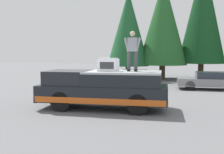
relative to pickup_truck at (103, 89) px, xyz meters
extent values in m
plane|color=slate|center=(0.35, -0.42, -0.87)|extent=(90.00, 90.00, 0.00)
cube|color=black|center=(0.00, 0.01, -0.17)|extent=(2.00, 5.50, 0.70)
cube|color=#CC5619|center=(0.00, 0.01, -0.37)|extent=(2.01, 5.39, 0.24)
cube|color=black|center=(0.00, 1.52, 0.48)|extent=(1.84, 1.87, 0.60)
cube|color=black|center=(0.00, -0.87, 0.44)|extent=(1.92, 3.19, 0.52)
cube|color=#A8AAAF|center=(0.00, -0.87, 0.74)|extent=(1.94, 3.19, 0.08)
cube|color=#232326|center=(0.00, 2.70, -0.44)|extent=(1.96, 0.16, 0.20)
cube|color=#B2B5BA|center=(0.00, -2.68, -0.44)|extent=(1.96, 0.16, 0.20)
cylinder|color=black|center=(-0.85, 1.60, -0.45)|extent=(0.30, 0.84, 0.84)
cylinder|color=black|center=(0.85, 1.60, -0.45)|extent=(0.30, 0.84, 0.84)
cylinder|color=black|center=(-0.85, -1.59, -0.45)|extent=(0.30, 0.84, 0.84)
cylinder|color=black|center=(0.85, -1.59, -0.45)|extent=(0.30, 0.84, 0.84)
cube|color=silver|center=(-0.09, -0.25, 1.04)|extent=(0.64, 0.84, 0.52)
cube|color=#2D2D30|center=(-0.41, -0.25, 1.04)|extent=(0.01, 0.59, 0.29)
cube|color=#99999E|center=(-0.09, -0.25, 1.32)|extent=(0.58, 0.76, 0.04)
cylinder|color=#333338|center=(0.13, -1.40, 1.20)|extent=(0.15, 0.15, 0.84)
cube|color=black|center=(0.09, -1.40, 0.82)|extent=(0.26, 0.11, 0.08)
cylinder|color=#333338|center=(0.13, -1.10, 1.20)|extent=(0.15, 0.15, 0.84)
cube|color=black|center=(0.09, -1.10, 0.82)|extent=(0.26, 0.11, 0.08)
cube|color=#9399A3|center=(0.13, -1.25, 1.91)|extent=(0.24, 0.40, 0.58)
sphere|color=beige|center=(0.13, -1.25, 2.36)|extent=(0.22, 0.22, 0.22)
cylinder|color=#9399A3|center=(0.10, -1.49, 1.91)|extent=(0.09, 0.23, 0.58)
cylinder|color=#9399A3|center=(0.10, -1.00, 1.91)|extent=(0.09, 0.23, 0.58)
cube|color=gray|center=(7.30, -5.50, -0.38)|extent=(1.64, 4.10, 0.50)
cube|color=#282D38|center=(7.30, -5.60, 0.08)|extent=(1.31, 1.89, 0.42)
cylinder|color=black|center=(6.58, -4.23, -0.56)|extent=(0.20, 0.62, 0.62)
cylinder|color=black|center=(8.02, -4.23, -0.56)|extent=(0.20, 0.62, 0.62)
cube|color=navy|center=(8.30, -0.29, -0.38)|extent=(1.64, 4.10, 0.50)
cube|color=#282D38|center=(8.30, -0.39, 0.08)|extent=(1.31, 1.89, 0.42)
cylinder|color=black|center=(7.58, 0.98, -0.56)|extent=(0.20, 0.62, 0.62)
cylinder|color=black|center=(9.02, 0.98, -0.56)|extent=(0.20, 0.62, 0.62)
cylinder|color=black|center=(7.58, -1.56, -0.56)|extent=(0.20, 0.62, 0.62)
cylinder|color=black|center=(9.02, -1.56, -0.56)|extent=(0.20, 0.62, 0.62)
cylinder|color=#4C3826|center=(14.47, -5.86, -0.14)|extent=(0.50, 0.50, 1.47)
cone|color=#14421E|center=(14.47, -5.86, 5.29)|extent=(4.17, 4.17, 9.40)
cylinder|color=#4C3826|center=(13.66, -2.37, -0.21)|extent=(0.53, 0.53, 1.33)
cone|color=#235B28|center=(13.66, -2.37, 4.36)|extent=(4.40, 4.40, 7.82)
cylinder|color=#4C3826|center=(13.04, 0.72, -0.25)|extent=(0.46, 0.46, 1.24)
cone|color=#1E562D|center=(13.04, 0.72, 3.76)|extent=(3.82, 3.82, 6.79)
camera|label=1|loc=(-11.03, -2.61, 1.57)|focal=42.33mm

